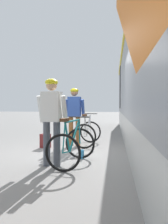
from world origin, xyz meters
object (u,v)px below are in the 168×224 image
at_px(backpack_on_platform, 45,141).
at_px(water_bottle_near_the_bikes, 82,154).
at_px(cyclist_far_in_white, 52,114).
at_px(cyclist_near_in_blue, 74,111).
at_px(bicycle_near_white, 87,132).
at_px(bicycle_far_teal, 72,145).

relative_size(backpack_on_platform, water_bottle_near_the_bikes, 1.97).
bearing_deg(cyclist_far_in_white, backpack_on_platform, 112.96).
relative_size(cyclist_near_in_blue, bicycle_near_white, 1.59).
xyz_separation_m(cyclist_near_in_blue, bicycle_far_teal, (0.35, -2.04, -0.65)).
bearing_deg(bicycle_far_teal, cyclist_near_in_blue, 99.78).
height_order(cyclist_near_in_blue, backpack_on_platform, cyclist_near_in_blue).
bearing_deg(backpack_on_platform, cyclist_far_in_white, -49.58).
distance_m(bicycle_near_white, bicycle_far_teal, 2.15).
xyz_separation_m(bicycle_far_teal, backpack_on_platform, (-1.14, 1.62, -0.20)).
bearing_deg(cyclist_near_in_blue, water_bottle_near_the_bikes, -72.37).
bearing_deg(backpack_on_platform, water_bottle_near_the_bikes, -23.48).
distance_m(cyclist_near_in_blue, bicycle_near_white, 0.77).
distance_m(bicycle_far_teal, backpack_on_platform, 1.99).
relative_size(cyclist_near_in_blue, water_bottle_near_the_bikes, 8.69).
xyz_separation_m(bicycle_near_white, water_bottle_near_the_bikes, (0.10, -1.64, -0.30)).
xyz_separation_m(cyclist_far_in_white, bicycle_near_white, (0.42, 2.30, -0.65)).
relative_size(cyclist_near_in_blue, bicycle_far_teal, 1.52).
bearing_deg(bicycle_near_white, cyclist_near_in_blue, -163.95).
height_order(bicycle_far_teal, water_bottle_near_the_bikes, bicycle_far_teal).
bearing_deg(cyclist_near_in_blue, backpack_on_platform, -151.58).
height_order(cyclist_near_in_blue, water_bottle_near_the_bikes, cyclist_near_in_blue).
relative_size(cyclist_near_in_blue, cyclist_far_in_white, 1.00).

